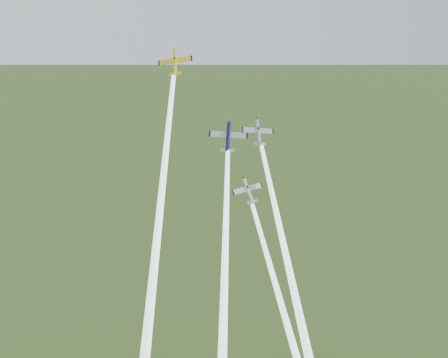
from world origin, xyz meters
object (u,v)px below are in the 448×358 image
plane_yellow (175,62)px  plane_silver_right (258,132)px  plane_navy (228,137)px  plane_silver_low (248,191)px

plane_yellow → plane_silver_right: (18.58, -0.39, -16.22)m
plane_silver_right → plane_navy: bearing=-169.9°
plane_silver_right → plane_silver_low: plane_silver_right is taller
plane_navy → plane_silver_right: plane_silver_right is taller
plane_silver_right → plane_yellow: bearing=174.7°
plane_navy → plane_silver_low: bearing=-34.4°
plane_yellow → plane_silver_low: plane_yellow is taller
plane_yellow → plane_silver_right: plane_yellow is taller
plane_silver_right → plane_silver_low: bearing=-127.1°
plane_yellow → plane_silver_low: bearing=-4.5°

